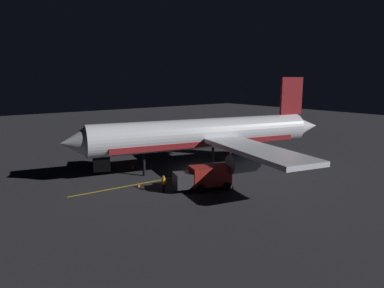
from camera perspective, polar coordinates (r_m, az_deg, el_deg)
The scene contains 9 objects.
ground_plane at distance 45.21m, azimuth 2.01°, elevation -4.20°, with size 180.00×180.00×0.20m, color #29292F.
apron_guide_stripe at distance 42.03m, azimuth -1.31°, elevation -5.20°, with size 0.24×27.61×0.01m, color gold.
airliner at distance 44.54m, azimuth 2.74°, elevation 1.56°, with size 34.48×35.79×11.74m.
baggage_truck at distance 46.33m, azimuth -14.67°, elevation -2.45°, with size 6.57×4.29×2.43m.
catering_truck at distance 36.69m, azimuth 2.12°, elevation -5.52°, with size 3.93×6.31×2.46m.
ground_crew_worker at distance 35.98m, azimuth -4.69°, elevation -6.50°, with size 0.40×0.40×1.74m.
traffic_cone_near_left at distance 45.71m, azimuth -9.70°, elevation -3.73°, with size 0.50×0.50×0.55m.
traffic_cone_near_right at distance 36.73m, azimuth 6.71°, elevation -7.22°, with size 0.50×0.50×0.55m.
traffic_cone_under_wing at distance 38.01m, azimuth -8.80°, elevation -6.66°, with size 0.50×0.50×0.55m.
Camera 1 is at (-33.58, 28.00, 11.43)m, focal length 32.45 mm.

